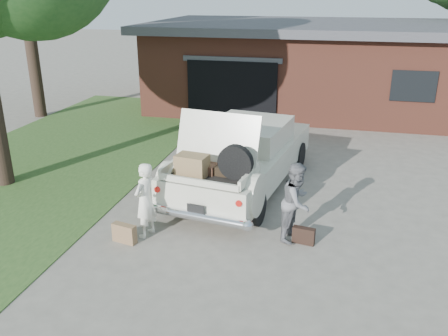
# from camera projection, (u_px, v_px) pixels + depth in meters

# --- Properties ---
(ground) EXTENTS (90.00, 90.00, 0.00)m
(ground) POSITION_uv_depth(u_px,v_px,m) (217.00, 229.00, 9.54)
(ground) COLOR gray
(ground) RESTS_ON ground
(grass_strip) EXTENTS (6.00, 16.00, 0.02)m
(grass_strip) POSITION_uv_depth(u_px,v_px,m) (56.00, 159.00, 13.47)
(grass_strip) COLOR #2D4C1E
(grass_strip) RESTS_ON ground
(house) EXTENTS (12.80, 7.80, 3.30)m
(house) POSITION_uv_depth(u_px,v_px,m) (311.00, 64.00, 19.16)
(house) COLOR brown
(house) RESTS_ON ground
(sedan) EXTENTS (2.86, 5.65, 2.19)m
(sedan) POSITION_uv_depth(u_px,v_px,m) (243.00, 156.00, 11.31)
(sedan) COLOR silver
(sedan) RESTS_ON ground
(woman_left) EXTENTS (0.48, 0.61, 1.50)m
(woman_left) POSITION_uv_depth(u_px,v_px,m) (145.00, 200.00, 9.06)
(woman_left) COLOR white
(woman_left) RESTS_ON ground
(woman_right) EXTENTS (0.78, 0.89, 1.55)m
(woman_right) POSITION_uv_depth(u_px,v_px,m) (297.00, 202.00, 8.93)
(woman_right) COLOR slate
(woman_right) RESTS_ON ground
(suitcase_left) EXTENTS (0.50, 0.25, 0.37)m
(suitcase_left) POSITION_uv_depth(u_px,v_px,m) (124.00, 233.00, 9.00)
(suitcase_left) COLOR olive
(suitcase_left) RESTS_ON ground
(suitcase_right) EXTENTS (0.44, 0.20, 0.33)m
(suitcase_right) POSITION_uv_depth(u_px,v_px,m) (304.00, 236.00, 8.96)
(suitcase_right) COLOR black
(suitcase_right) RESTS_ON ground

